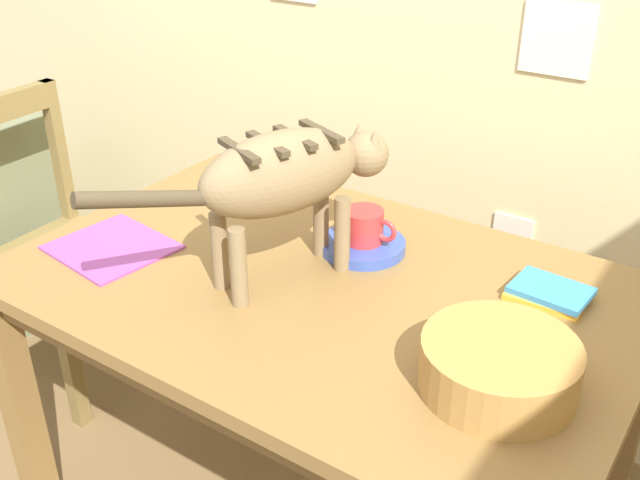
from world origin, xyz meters
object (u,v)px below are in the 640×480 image
at_px(dining_table, 320,313).
at_px(book_stack, 549,293).
at_px(wooden_chair_near, 56,250).
at_px(wicker_basket, 499,365).
at_px(magazine, 112,247).
at_px(coffee_mug, 365,226).
at_px(cat, 286,176).
at_px(saucer_bowl, 363,245).

relative_size(dining_table, book_stack, 8.06).
xyz_separation_m(book_stack, wooden_chair_near, (-1.51, -0.14, -0.30)).
xyz_separation_m(book_stack, wicker_basket, (0.02, -0.34, 0.03)).
bearing_deg(wicker_basket, magazine, -177.98).
height_order(coffee_mug, wicker_basket, coffee_mug).
bearing_deg(magazine, cat, 25.57).
bearing_deg(coffee_mug, saucer_bowl, 180.00).
bearing_deg(wooden_chair_near, magazine, 66.11).
bearing_deg(coffee_mug, cat, -112.80).
distance_m(coffee_mug, wooden_chair_near, 1.14).
height_order(cat, book_stack, cat).
xyz_separation_m(dining_table, cat, (-0.07, -0.02, 0.33)).
bearing_deg(wooden_chair_near, saucer_bowl, 93.14).
xyz_separation_m(saucer_bowl, coffee_mug, (0.00, 0.00, 0.05)).
height_order(magazine, book_stack, book_stack).
bearing_deg(book_stack, coffee_mug, -174.56).
relative_size(coffee_mug, book_stack, 0.79).
bearing_deg(wicker_basket, saucer_bowl, 147.06).
xyz_separation_m(dining_table, magazine, (-0.49, -0.16, 0.09)).
bearing_deg(dining_table, wooden_chair_near, 176.32).
bearing_deg(book_stack, wooden_chair_near, -174.69).
bearing_deg(cat, saucer_bowl, 90.00).
distance_m(book_stack, wicker_basket, 0.34).
height_order(book_stack, wicker_basket, wicker_basket).
xyz_separation_m(dining_table, book_stack, (0.44, 0.21, 0.10)).
relative_size(dining_table, coffee_mug, 10.23).
relative_size(magazine, wicker_basket, 0.94).
relative_size(saucer_bowl, coffee_mug, 1.50).
bearing_deg(dining_table, wicker_basket, -15.31).
relative_size(cat, wooden_chair_near, 0.70).
xyz_separation_m(saucer_bowl, wicker_basket, (0.46, -0.30, 0.04)).
distance_m(saucer_bowl, coffee_mug, 0.05).
bearing_deg(magazine, dining_table, 25.74).
bearing_deg(cat, coffee_mug, 89.22).
bearing_deg(wooden_chair_near, dining_table, 84.19).
height_order(coffee_mug, book_stack, coffee_mug).
distance_m(coffee_mug, magazine, 0.61).
height_order(dining_table, wicker_basket, wicker_basket).
xyz_separation_m(cat, wicker_basket, (0.53, -0.10, -0.19)).
xyz_separation_m(cat, coffee_mug, (0.08, 0.19, -0.18)).
height_order(dining_table, coffee_mug, coffee_mug).
bearing_deg(magazine, book_stack, 29.20).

